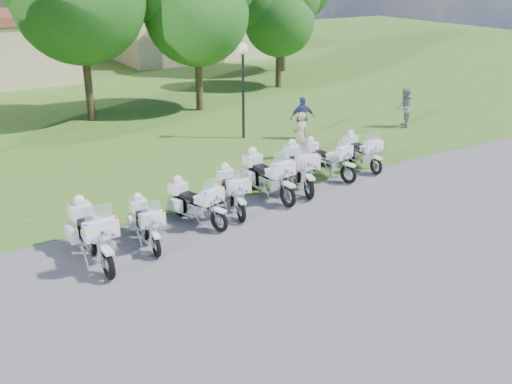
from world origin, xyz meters
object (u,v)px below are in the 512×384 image
bystander_a (300,136)px  lamp_post (243,67)px  motorcycle_6 (326,158)px  bystander_c (302,118)px  motorcycle_3 (232,189)px  motorcycle_7 (361,150)px  motorcycle_4 (267,175)px  motorcycle_2 (195,201)px  motorcycle_5 (299,166)px  bystander_b (404,108)px  motorcycle_0 (92,233)px  motorcycle_1 (146,222)px

bystander_a → lamp_post: bearing=-84.4°
motorcycle_6 → bystander_c: size_ratio=1.29×
motorcycle_3 → bystander_c: bystander_c is taller
motorcycle_7 → bystander_a: 2.34m
motorcycle_4 → motorcycle_7: (4.43, 0.63, -0.11)m
motorcycle_2 → motorcycle_5: (4.13, 0.76, 0.09)m
lamp_post → bystander_b: size_ratio=2.23×
motorcycle_3 → motorcycle_7: motorcycle_3 is taller
bystander_a → motorcycle_5: bearing=52.4°
motorcycle_4 → bystander_c: bearing=-138.9°
motorcycle_0 → motorcycle_7: bearing=-170.7°
motorcycle_2 → bystander_a: (5.84, 3.11, 0.27)m
lamp_post → bystander_c: bearing=-33.5°
motorcycle_4 → motorcycle_5: motorcycle_4 is taller
motorcycle_6 → motorcycle_7: bearing=171.5°
motorcycle_0 → bystander_a: (8.99, 3.81, 0.16)m
motorcycle_0 → motorcycle_2: motorcycle_0 is taller
motorcycle_2 → bystander_c: 9.14m
motorcycle_5 → bystander_c: bearing=-109.7°
motorcycle_3 → motorcycle_4: 1.51m
motorcycle_7 → motorcycle_5: bearing=13.9°
motorcycle_5 → bystander_b: size_ratio=1.41×
motorcycle_1 → motorcycle_7: bearing=-163.7°
motorcycle_2 → motorcycle_4: motorcycle_4 is taller
motorcycle_2 → lamp_post: lamp_post is taller
motorcycle_2 → bystander_c: bearing=-162.5°
motorcycle_6 → motorcycle_7: motorcycle_6 is taller
motorcycle_0 → motorcycle_6: motorcycle_0 is taller
bystander_b → bystander_a: bearing=-34.1°
motorcycle_0 → motorcycle_2: bearing=-168.8°
motorcycle_2 → bystander_a: bystander_a is taller
motorcycle_2 → motorcycle_5: 4.20m
motorcycle_4 → motorcycle_7: 4.48m
motorcycle_3 → motorcycle_6: 4.28m
motorcycle_5 → bystander_c: bystander_c is taller
motorcycle_0 → bystander_b: same height
motorcycle_6 → bystander_b: 7.64m
motorcycle_7 → motorcycle_6: bearing=9.6°
bystander_c → lamp_post: bearing=-14.6°
motorcycle_3 → motorcycle_4: (1.47, 0.35, 0.09)m
motorcycle_0 → motorcycle_4: bearing=-168.9°
motorcycle_4 → bystander_b: 10.34m
motorcycle_1 → bystander_c: bearing=-142.6°
motorcycle_3 → motorcycle_5: size_ratio=0.90×
bystander_a → bystander_b: (6.59, 1.27, -0.02)m
motorcycle_3 → bystander_c: 7.91m
motorcycle_1 → lamp_post: lamp_post is taller
motorcycle_6 → bystander_a: (0.31, 2.00, 0.25)m
motorcycle_7 → bystander_a: size_ratio=1.22×
motorcycle_1 → motorcycle_5: size_ratio=0.85×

